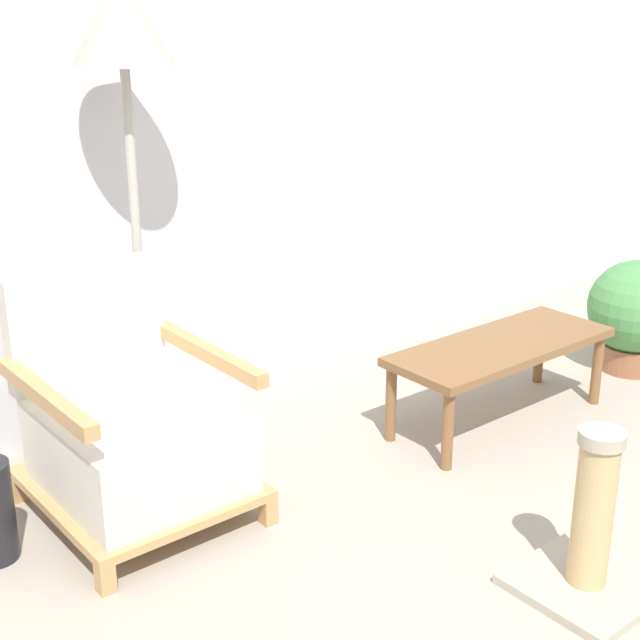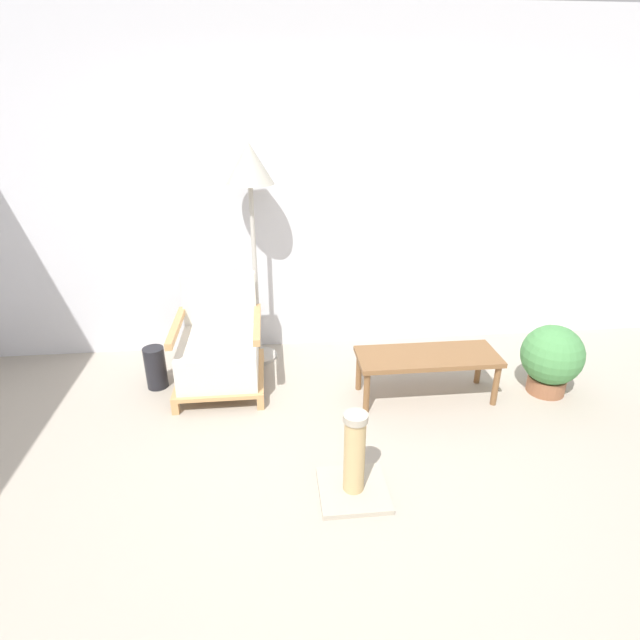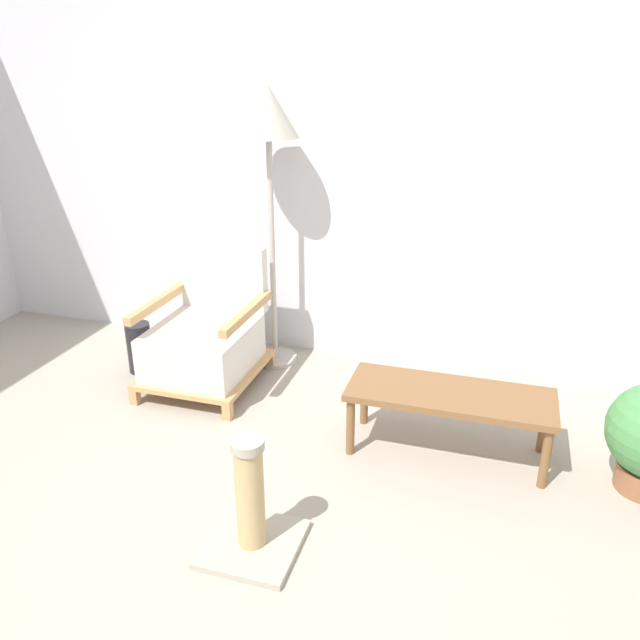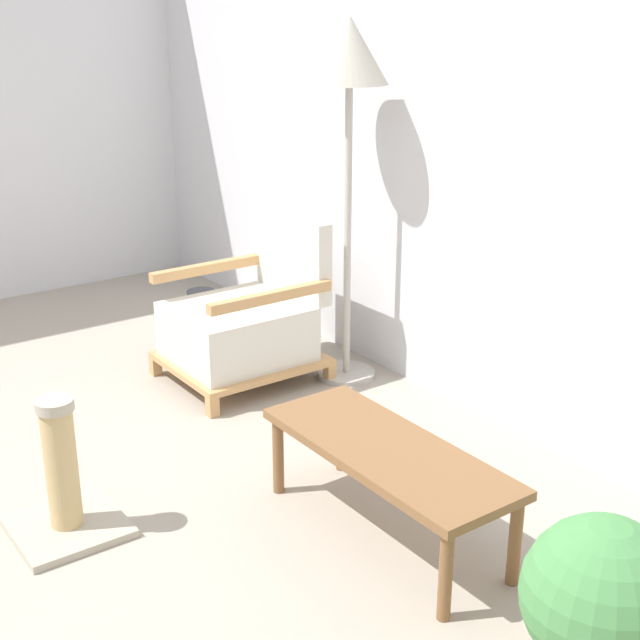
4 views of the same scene
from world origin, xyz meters
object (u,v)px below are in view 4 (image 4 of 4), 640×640
object	(u,v)px
floor_lamp	(349,76)
scratching_post	(64,488)
coffee_table	(387,458)
potted_plant	(601,603)
armchair	(245,322)
vase	(202,319)

from	to	relation	value
floor_lamp	scratching_post	world-z (taller)	floor_lamp
coffee_table	potted_plant	world-z (taller)	potted_plant
armchair	coffee_table	size ratio (longest dim) A/B	0.79
coffee_table	scratching_post	distance (m)	1.17
vase	scratching_post	size ratio (longest dim) A/B	0.63
floor_lamp	scratching_post	distance (m)	2.21
coffee_table	potted_plant	size ratio (longest dim) A/B	1.90
armchair	potted_plant	bearing A→B (deg)	-8.37
potted_plant	scratching_post	world-z (taller)	potted_plant
armchair	potted_plant	xyz separation A→B (m)	(2.45, -0.36, -0.01)
coffee_table	scratching_post	xyz separation A→B (m)	(-0.69, -0.93, -0.13)
coffee_table	armchair	bearing A→B (deg)	167.62
armchair	scratching_post	size ratio (longest dim) A/B	1.55
scratching_post	coffee_table	bearing A→B (deg)	53.43
coffee_table	potted_plant	xyz separation A→B (m)	(0.94, -0.03, -0.02)
coffee_table	scratching_post	bearing A→B (deg)	-126.57
floor_lamp	vase	distance (m)	1.59
vase	potted_plant	bearing A→B (deg)	-7.32
floor_lamp	vase	world-z (taller)	floor_lamp
coffee_table	vase	bearing A→B (deg)	170.11
armchair	floor_lamp	bearing A→B (deg)	55.90
floor_lamp	armchair	bearing A→B (deg)	-124.10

